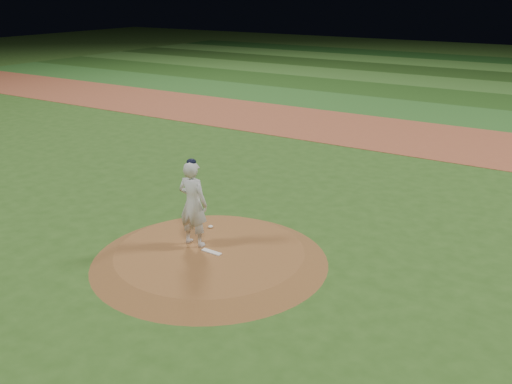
% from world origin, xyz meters
% --- Properties ---
extents(ground, '(120.00, 120.00, 0.00)m').
position_xyz_m(ground, '(0.00, 0.00, 0.00)').
color(ground, '#2F591C').
rests_on(ground, ground).
extents(infield_dirt_band, '(70.00, 6.00, 0.02)m').
position_xyz_m(infield_dirt_band, '(0.00, 14.00, 0.01)').
color(infield_dirt_band, '#A04F31').
rests_on(infield_dirt_band, ground).
extents(outfield_stripe_0, '(70.00, 5.00, 0.02)m').
position_xyz_m(outfield_stripe_0, '(0.00, 19.50, 0.01)').
color(outfield_stripe_0, '#2D6625').
rests_on(outfield_stripe_0, ground).
extents(outfield_stripe_1, '(70.00, 5.00, 0.02)m').
position_xyz_m(outfield_stripe_1, '(0.00, 24.50, 0.01)').
color(outfield_stripe_1, '#224A17').
rests_on(outfield_stripe_1, ground).
extents(outfield_stripe_2, '(70.00, 5.00, 0.02)m').
position_xyz_m(outfield_stripe_2, '(0.00, 29.50, 0.01)').
color(outfield_stripe_2, '#396C27').
rests_on(outfield_stripe_2, ground).
extents(outfield_stripe_3, '(70.00, 5.00, 0.02)m').
position_xyz_m(outfield_stripe_3, '(0.00, 34.50, 0.01)').
color(outfield_stripe_3, '#1F4115').
rests_on(outfield_stripe_3, ground).
extents(outfield_stripe_4, '(70.00, 5.00, 0.02)m').
position_xyz_m(outfield_stripe_4, '(0.00, 39.50, 0.01)').
color(outfield_stripe_4, '#40792C').
rests_on(outfield_stripe_4, ground).
extents(pitchers_mound, '(5.50, 5.50, 0.25)m').
position_xyz_m(pitchers_mound, '(0.00, 0.00, 0.12)').
color(pitchers_mound, brown).
rests_on(pitchers_mound, ground).
extents(pitching_rubber, '(0.52, 0.15, 0.03)m').
position_xyz_m(pitching_rubber, '(0.08, -0.04, 0.26)').
color(pitching_rubber, white).
rests_on(pitching_rubber, pitchers_mound).
extents(rosin_bag, '(0.12, 0.12, 0.07)m').
position_xyz_m(rosin_bag, '(-0.80, 1.10, 0.28)').
color(rosin_bag, white).
rests_on(rosin_bag, pitchers_mound).
extents(pitcher_on_mound, '(0.77, 0.53, 2.12)m').
position_xyz_m(pitcher_on_mound, '(-0.53, 0.10, 1.29)').
color(pitcher_on_mound, silver).
rests_on(pitcher_on_mound, pitchers_mound).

